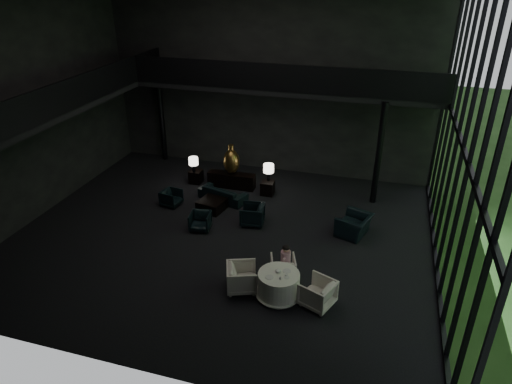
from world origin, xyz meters
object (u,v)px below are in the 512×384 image
(side_table_right, at_px, (268,188))
(dining_chair_east, at_px, (317,291))
(side_table_left, at_px, (196,177))
(lounge_armchair_south, at_px, (200,221))
(sofa, at_px, (223,192))
(window_armchair, at_px, (354,221))
(console, at_px, (232,180))
(lounge_armchair_east, at_px, (252,213))
(lounge_armchair_west, at_px, (171,198))
(dining_chair_west, at_px, (242,275))
(table_lamp_left, at_px, (193,162))
(child, at_px, (286,255))
(dining_chair_north, at_px, (283,267))
(dining_table, at_px, (279,286))
(table_lamp_right, at_px, (269,169))
(coffee_table, at_px, (212,205))
(bronze_urn, at_px, (231,161))

(side_table_right, relative_size, dining_chair_east, 0.59)
(side_table_left, xyz_separation_m, lounge_armchair_south, (1.65, -3.50, 0.05))
(sofa, xyz_separation_m, window_armchair, (5.19, -1.15, 0.17))
(window_armchair, bearing_deg, side_table_left, -90.49)
(console, xyz_separation_m, lounge_armchair_east, (1.68, -2.61, 0.12))
(lounge_armchair_west, distance_m, dining_chair_east, 7.55)
(dining_chair_west, bearing_deg, table_lamp_left, 13.57)
(lounge_armchair_west, height_order, child, child)
(lounge_armchair_east, xyz_separation_m, window_armchair, (3.55, 0.28, 0.09))
(lounge_armchair_west, height_order, dining_chair_north, dining_chair_north)
(dining_chair_north, distance_m, dining_chair_east, 1.53)
(table_lamp_left, height_order, lounge_armchair_east, table_lamp_left)
(side_table_left, distance_m, lounge_armchair_west, 2.15)
(side_table_left, height_order, dining_table, dining_table)
(lounge_armchair_south, bearing_deg, side_table_right, 56.20)
(lounge_armchair_west, height_order, lounge_armchair_east, lounge_armchair_east)
(console, xyz_separation_m, dining_chair_east, (4.62, -6.26, 0.15))
(side_table_right, xyz_separation_m, dining_chair_west, (0.85, -6.00, 0.21))
(sofa, height_order, dining_table, dining_table)
(table_lamp_right, xyz_separation_m, dining_chair_west, (0.85, -6.13, -0.57))
(dining_chair_west, xyz_separation_m, child, (1.05, 0.93, 0.28))
(side_table_left, xyz_separation_m, table_lamp_left, (0.00, -0.16, 0.74))
(lounge_armchair_south, distance_m, dining_chair_north, 3.84)
(console, relative_size, dining_chair_north, 2.86)
(table_lamp_left, bearing_deg, dining_chair_west, -56.17)
(lounge_armchair_east, bearing_deg, child, 27.62)
(dining_table, bearing_deg, child, 91.10)
(table_lamp_left, bearing_deg, coffee_table, -51.31)
(window_armchair, bearing_deg, lounge_armchair_east, -67.07)
(console, height_order, bronze_urn, bronze_urn)
(side_table_right, xyz_separation_m, table_lamp_right, (0.00, 0.13, 0.78))
(console, bearing_deg, coffee_table, -92.34)
(table_lamp_left, bearing_deg, child, -45.05)
(side_table_left, xyz_separation_m, window_armchair, (6.83, -2.33, 0.25))
(lounge_armchair_south, distance_m, dining_chair_east, 5.35)
(dining_table, relative_size, dining_chair_west, 1.37)
(console, height_order, side_table_right, console)
(lounge_armchair_south, bearing_deg, console, 82.20)
(bronze_urn, bearing_deg, dining_chair_north, -57.15)
(sofa, bearing_deg, dining_chair_east, 147.99)
(window_armchair, bearing_deg, table_lamp_right, -103.56)
(table_lamp_left, bearing_deg, dining_chair_east, -44.51)
(console, distance_m, dining_chair_north, 6.31)
(table_lamp_left, xyz_separation_m, sofa, (1.64, -1.02, -0.66))
(lounge_armchair_west, distance_m, dining_chair_north, 6.04)
(window_armchair, height_order, coffee_table, window_armchair)
(bronze_urn, relative_size, dining_chair_east, 1.32)
(side_table_right, distance_m, coffee_table, 2.50)
(lounge_armchair_east, distance_m, child, 3.24)
(dining_chair_north, height_order, dining_chair_east, dining_chair_east)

